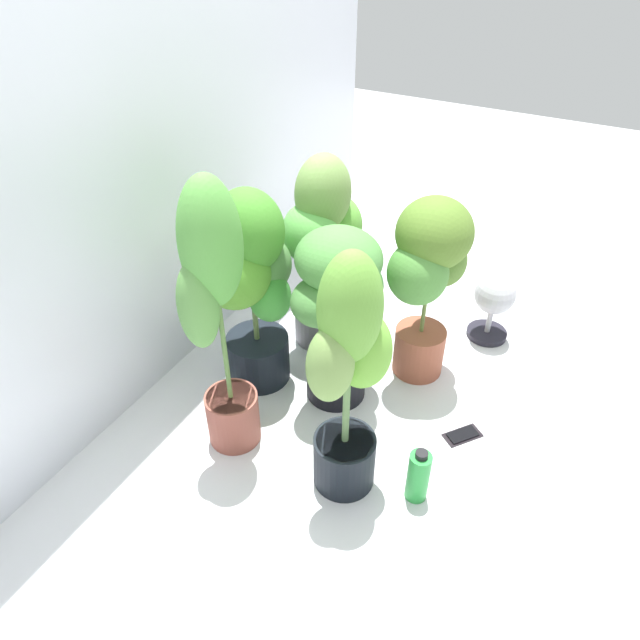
{
  "coord_description": "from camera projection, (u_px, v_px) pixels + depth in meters",
  "views": [
    {
      "loc": [
        -1.5,
        -0.58,
        1.67
      ],
      "look_at": [
        0.0,
        0.22,
        0.38
      ],
      "focal_mm": 32.6,
      "sensor_mm": 36.0,
      "label": 1
    }
  ],
  "objects": [
    {
      "name": "potted_plant_front_left",
      "position": [
        348.0,
        371.0,
        1.73
      ],
      "size": [
        0.31,
        0.24,
        0.92
      ],
      "color": "black",
      "rests_on": "ground"
    },
    {
      "name": "potted_plant_back_right",
      "position": [
        323.0,
        244.0,
        2.37
      ],
      "size": [
        0.43,
        0.32,
        0.86
      ],
      "color": "slate",
      "rests_on": "ground"
    },
    {
      "name": "cell_phone",
      "position": [
        463.0,
        435.0,
        2.18
      ],
      "size": [
        0.16,
        0.14,
        0.01
      ],
      "rotation": [
        0.0,
        0.0,
        -2.25
      ],
      "color": "black",
      "rests_on": "ground"
    },
    {
      "name": "potted_plant_back_center",
      "position": [
        251.0,
        280.0,
        2.15
      ],
      "size": [
        0.44,
        0.39,
        0.84
      ],
      "color": "black",
      "rests_on": "ground"
    },
    {
      "name": "potted_plant_back_left",
      "position": [
        216.0,
        309.0,
        1.81
      ],
      "size": [
        0.28,
        0.23,
        1.04
      ],
      "color": "#924C3E",
      "rests_on": "ground"
    },
    {
      "name": "mylar_back_wall",
      "position": [
        156.0,
        123.0,
        2.0
      ],
      "size": [
        3.2,
        0.01,
        2.0
      ],
      "primitive_type": "cube",
      "color": "silver",
      "rests_on": "ground"
    },
    {
      "name": "ground_plane",
      "position": [
        369.0,
        412.0,
        2.28
      ],
      "size": [
        8.0,
        8.0,
        0.0
      ],
      "primitive_type": "plane",
      "color": "silver",
      "rests_on": "ground"
    },
    {
      "name": "nutrient_bottle",
      "position": [
        418.0,
        476.0,
        1.91
      ],
      "size": [
        0.07,
        0.07,
        0.22
      ],
      "color": "green",
      "rests_on": "ground"
    },
    {
      "name": "potted_plant_center",
      "position": [
        339.0,
        299.0,
        2.1
      ],
      "size": [
        0.48,
        0.38,
        0.74
      ],
      "color": "black",
      "rests_on": "ground"
    },
    {
      "name": "floor_fan",
      "position": [
        494.0,
        299.0,
        2.55
      ],
      "size": [
        0.23,
        0.23,
        0.32
      ],
      "rotation": [
        0.0,
        0.0,
        -1.24
      ],
      "color": "black",
      "rests_on": "ground"
    },
    {
      "name": "potted_plant_front_right",
      "position": [
        429.0,
        271.0,
        2.18
      ],
      "size": [
        0.42,
        0.4,
        0.79
      ],
      "color": "#994E37",
      "rests_on": "ground"
    }
  ]
}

